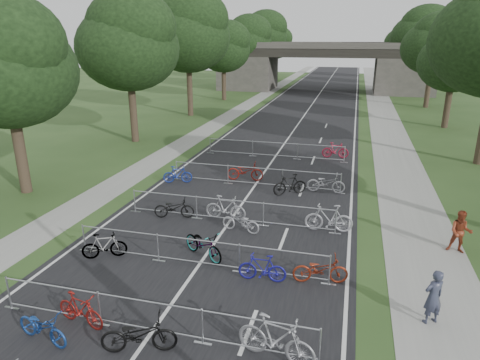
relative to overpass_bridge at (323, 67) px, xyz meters
name	(u,v)px	position (x,y,z in m)	size (l,w,h in m)	color
road	(311,105)	(0.00, -15.00, -3.53)	(11.00, 140.00, 0.01)	black
sidewalk_right	(381,108)	(8.00, -15.00, -3.53)	(3.00, 140.00, 0.01)	gray
sidewalk_left	(250,103)	(-7.50, -15.00, -3.53)	(2.00, 140.00, 0.01)	gray
lane_markings	(311,106)	(0.00, -15.00, -3.53)	(0.12, 140.00, 0.00)	silver
overpass_bridge	(323,67)	(0.00, 0.00, 0.00)	(31.00, 8.00, 7.05)	#3F3E38
tree_left_0	(6,66)	(-11.39, -49.07, 2.96)	(6.72, 6.72, 10.25)	#33261C
tree_left_1	(129,44)	(-11.39, -37.07, 3.77)	(7.56, 7.56, 11.53)	#33261C
tree_left_2	(188,33)	(-11.39, -25.07, 4.58)	(8.40, 8.40, 12.81)	#33261C
tree_right_2	(456,60)	(13.11, -25.07, 2.41)	(6.16, 6.16, 9.39)	#33261C
tree_left_3	(224,48)	(-11.39, -13.07, 2.96)	(6.72, 6.72, 10.25)	#33261C
tree_right_3	(435,45)	(13.11, -13.07, 3.39)	(7.17, 7.17, 10.93)	#33261C
tree_left_4	(247,40)	(-11.39, -1.07, 3.77)	(7.56, 7.56, 11.53)	#33261C
tree_right_4	(422,36)	(13.11, -1.07, 4.37)	(8.18, 8.18, 12.47)	#33261C
tree_left_5	(264,35)	(-11.39, 10.93, 4.58)	(8.40, 8.40, 12.81)	#33261C
tree_right_5	(411,49)	(13.11, 10.93, 2.41)	(6.16, 6.16, 9.39)	#33261C
tree_left_6	(276,43)	(-11.39, 22.93, 2.96)	(6.72, 6.72, 10.25)	#33261C
tree_right_6	(404,42)	(13.11, 22.93, 3.39)	(7.17, 7.17, 10.93)	#33261C
barrier_row_2	(149,317)	(0.00, -57.80, -2.99)	(9.70, 0.08, 1.10)	#ADB0B6
barrier_row_3	(198,253)	(0.00, -54.00, -2.99)	(9.70, 0.08, 1.10)	#ADB0B6
barrier_row_4	(229,211)	(0.00, -50.00, -2.99)	(9.70, 0.08, 1.10)	#ADB0B6
barrier_row_5	(255,177)	(0.00, -45.00, -2.99)	(9.70, 0.08, 1.10)	#ADB0B6
barrier_row_6	(275,150)	(0.00, -39.00, -2.99)	(9.70, 0.08, 1.10)	#ADB0B6
bike_8	(42,327)	(-2.64, -58.81, -3.07)	(0.62, 1.77, 0.93)	navy
bike_9	(80,310)	(-2.07, -57.94, -3.03)	(0.47, 1.68, 1.01)	maroon
bike_10	(139,335)	(0.05, -58.49, -3.01)	(0.69, 1.98, 1.04)	black
bike_11	(276,339)	(3.52, -57.89, -2.90)	(0.59, 2.10, 1.26)	#96979D
bike_12	(104,246)	(-3.56, -54.28, -3.04)	(0.46, 1.63, 0.98)	#ADB0B6
bike_13	(203,244)	(-0.03, -53.30, -3.00)	(0.71, 2.03, 1.07)	#ADB0B6
bike_14	(262,268)	(2.41, -54.34, -3.04)	(0.46, 1.63, 0.98)	#1D1A92
bike_15	(320,270)	(4.30, -53.93, -3.05)	(0.64, 1.84, 0.97)	maroon
bike_16	(174,208)	(-2.55, -50.17, -3.06)	(0.63, 1.81, 0.95)	black
bike_17	(226,208)	(-0.23, -49.79, -2.97)	(0.53, 1.88, 1.13)	#9A9BA1
bike_18	(240,222)	(0.73, -50.84, -3.09)	(0.59, 1.70, 0.89)	#A5A5AD
bike_19	(329,218)	(4.30, -49.84, -2.93)	(0.57, 2.00, 1.20)	#A5A5AD
bike_20	(178,175)	(-4.30, -45.59, -3.04)	(0.46, 1.63, 0.98)	navy
bike_21	(245,171)	(-0.75, -44.19, -2.99)	(0.72, 2.08, 1.09)	maroon
bike_22	(290,185)	(2.05, -45.85, -2.98)	(0.52, 1.83, 1.10)	black
bike_23	(326,183)	(3.85, -45.02, -3.02)	(0.69, 1.97, 1.04)	silver
bike_27	(335,150)	(3.97, -38.00, -3.00)	(0.50, 1.77, 1.07)	maroon
pedestrian_a	(433,297)	(7.54, -55.25, -2.69)	(0.61, 0.40, 1.68)	#303348
pedestrian_b	(460,232)	(9.20, -50.44, -2.70)	(0.81, 0.63, 1.68)	maroon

